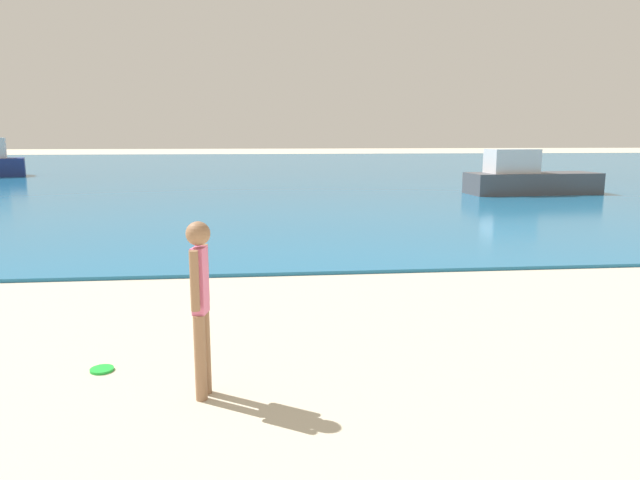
% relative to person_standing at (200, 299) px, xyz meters
% --- Properties ---
extents(water, '(160.00, 60.00, 0.06)m').
position_rel_person_standing_xyz_m(water, '(1.91, 34.30, -0.85)').
color(water, '#1E6B9E').
rests_on(water, ground).
extents(person_standing, '(0.20, 0.35, 1.54)m').
position_rel_person_standing_xyz_m(person_standing, '(0.00, 0.00, 0.00)').
color(person_standing, '#936B4C').
rests_on(person_standing, ground).
extents(frisbee, '(0.22, 0.22, 0.03)m').
position_rel_person_standing_xyz_m(frisbee, '(-1.03, 0.66, -0.86)').
color(frisbee, green).
rests_on(frisbee, ground).
extents(boat_near, '(5.01, 1.87, 1.67)m').
position_rel_person_standing_xyz_m(boat_near, '(10.57, 16.08, -0.24)').
color(boat_near, '#4C4C51').
rests_on(boat_near, water).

